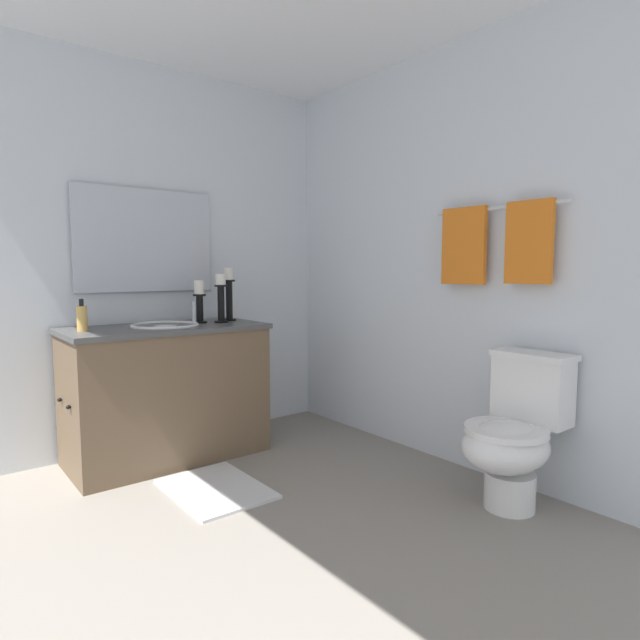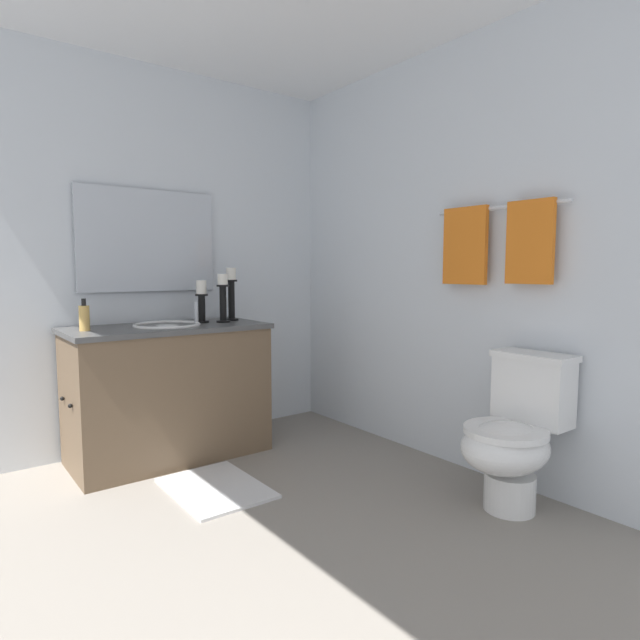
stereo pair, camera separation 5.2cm
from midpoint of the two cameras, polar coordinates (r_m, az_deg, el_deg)
floor at (r=2.52m, az=-4.93°, el=-22.04°), size 2.99×2.67×0.02m
wall_back at (r=3.16m, az=15.92°, el=6.55°), size 2.99×0.04×2.45m
wall_left at (r=3.59m, az=-18.05°, el=6.34°), size 0.04×2.67×2.45m
vanity_cabinet at (r=3.38m, az=-15.65°, el=-7.47°), size 0.58×1.18×0.82m
sink_basin at (r=3.31m, az=-15.80°, el=-1.24°), size 0.40×0.40×0.24m
mirror at (r=3.56m, az=-17.72°, el=8.21°), size 0.02×0.88×0.65m
candle_holder_tall at (r=3.54m, az=-9.18°, el=2.97°), size 0.09×0.09×0.35m
candle_holder_short at (r=3.42m, az=-10.06°, el=2.48°), size 0.09×0.09×0.31m
candle_holder_mid at (r=3.43m, az=-12.30°, el=2.10°), size 0.09×0.09×0.27m
soap_bottle at (r=3.18m, az=-23.79°, el=0.25°), size 0.06×0.06×0.18m
toilet at (r=2.74m, az=20.81°, el=-11.62°), size 0.39×0.54×0.75m
towel_bar at (r=2.98m, az=19.32°, el=11.44°), size 0.78×0.02×0.02m
towel_near_vanity at (r=3.06m, az=15.94°, el=7.74°), size 0.28×0.03×0.43m
towel_center at (r=2.84m, az=22.31°, el=7.83°), size 0.25×0.03×0.42m
bath_mat at (r=2.95m, az=-10.73°, el=-17.48°), size 0.60×0.44×0.02m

